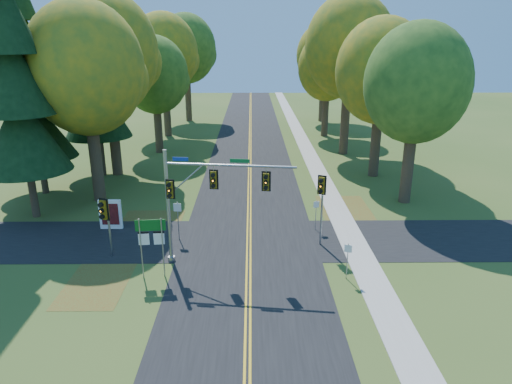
{
  "coord_description": "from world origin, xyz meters",
  "views": [
    {
      "loc": [
        0.19,
        -23.06,
        11.52
      ],
      "look_at": [
        0.42,
        1.56,
        3.2
      ],
      "focal_mm": 32.0,
      "sensor_mm": 36.0,
      "label": 1
    }
  ],
  "objects_px": {
    "info_kiosk": "(111,214)",
    "route_sign_cluster": "(151,236)",
    "traffic_mast": "(199,193)",
    "east_signal_pole": "(322,193)"
  },
  "relations": [
    {
      "from": "traffic_mast",
      "to": "info_kiosk",
      "type": "xyz_separation_m",
      "value": [
        -6.21,
        4.74,
        -3.03
      ]
    },
    {
      "from": "traffic_mast",
      "to": "east_signal_pole",
      "type": "xyz_separation_m",
      "value": [
        6.65,
        2.11,
        -0.74
      ]
    },
    {
      "from": "east_signal_pole",
      "to": "route_sign_cluster",
      "type": "distance_m",
      "value": 9.66
    },
    {
      "from": "east_signal_pole",
      "to": "info_kiosk",
      "type": "distance_m",
      "value": 13.33
    },
    {
      "from": "traffic_mast",
      "to": "info_kiosk",
      "type": "height_order",
      "value": "traffic_mast"
    },
    {
      "from": "route_sign_cluster",
      "to": "info_kiosk",
      "type": "relative_size",
      "value": 1.64
    },
    {
      "from": "traffic_mast",
      "to": "info_kiosk",
      "type": "distance_m",
      "value": 8.38
    },
    {
      "from": "traffic_mast",
      "to": "east_signal_pole",
      "type": "height_order",
      "value": "traffic_mast"
    },
    {
      "from": "info_kiosk",
      "to": "route_sign_cluster",
      "type": "bearing_deg",
      "value": -57.35
    },
    {
      "from": "route_sign_cluster",
      "to": "traffic_mast",
      "type": "bearing_deg",
      "value": 27.79
    }
  ]
}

